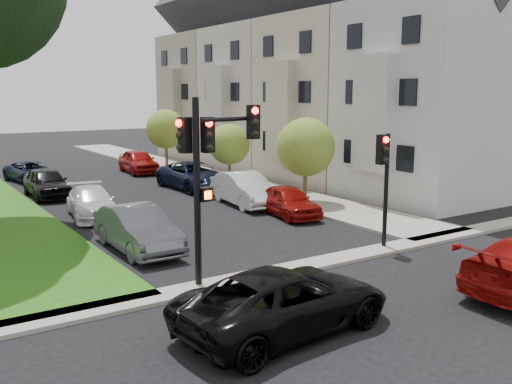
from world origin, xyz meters
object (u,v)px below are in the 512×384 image
car_cross_near (285,300)px  car_parked_0 (288,201)px  small_tree_c (166,129)px  car_parked_6 (92,202)px  small_tree_b (229,144)px  car_parked_1 (245,189)px  small_tree_a (306,147)px  traffic_signal_main (209,158)px  car_parked_2 (194,176)px  car_parked_3 (138,161)px  car_parked_7 (47,183)px  traffic_signal_secondary (384,170)px  car_parked_8 (32,172)px  car_parked_5 (138,229)px

car_cross_near → car_parked_0: (7.49, 9.99, -0.06)m
small_tree_c → car_parked_6: bearing=-126.1°
small_tree_b → car_parked_1: (-2.51, -5.70, -1.64)m
small_tree_a → traffic_signal_main: traffic_signal_main is taller
small_tree_c → car_parked_2: 9.61m
traffic_signal_main → car_parked_1: 12.11m
car_parked_1 → car_parked_3: car_parked_1 is taller
car_cross_near → car_parked_3: car_parked_3 is taller
car_parked_2 → car_parked_6: 8.34m
traffic_signal_main → car_parked_0: (7.36, 6.20, -3.03)m
small_tree_c → car_parked_6: small_tree_c is taller
car_parked_2 → car_parked_7: (-7.70, 1.97, 0.01)m
car_parked_6 → car_parked_2: bearing=38.7°
traffic_signal_secondary → car_parked_8: bearing=106.8°
small_tree_b → traffic_signal_main: traffic_signal_main is taller
car_parked_3 → car_parked_5: car_parked_3 is taller
traffic_signal_main → car_parked_8: size_ratio=1.18×
car_cross_near → small_tree_b: bearing=-32.5°
small_tree_b → car_parked_7: (-10.12, 1.86, -1.67)m
car_parked_2 → car_parked_1: bearing=-92.7°
small_tree_b → car_parked_5: size_ratio=0.77×
car_parked_6 → small_tree_a: bearing=-8.6°
small_tree_b → car_parked_1: small_tree_b is taller
small_tree_b → car_cross_near: (-9.71, -18.88, -1.69)m
car_parked_5 → small_tree_c: bearing=62.7°
car_parked_2 → traffic_signal_secondary: bearing=-92.9°
car_parked_6 → car_parked_3: bearing=68.6°
car_parked_2 → car_parked_6: bearing=-151.8°
traffic_signal_main → traffic_signal_secondary: size_ratio=1.31×
small_tree_b → small_tree_c: bearing=90.0°
car_parked_2 → small_tree_b: bearing=1.0°
traffic_signal_main → car_parked_5: (-0.42, 4.56, -2.93)m
car_cross_near → car_parked_3: bearing=-20.2°
small_tree_c → car_parked_8: small_tree_c is taller
traffic_signal_secondary → car_parked_8: 23.96m
traffic_signal_secondary → car_parked_2: size_ratio=0.74×
small_tree_a → traffic_signal_main: 12.38m
car_parked_3 → car_parked_8: (-7.03, -0.16, -0.16)m
small_tree_b → car_parked_0: size_ratio=0.90×
car_parked_6 → car_parked_5: bearing=-84.4°
car_cross_near → car_parked_7: bearing=-4.2°
small_tree_c → car_parked_8: (-9.64, -1.25, -2.20)m
car_parked_3 → car_parked_7: car_parked_3 is taller
small_tree_a → small_tree_c: bearing=90.0°
small_tree_b → traffic_signal_main: size_ratio=0.68×
car_parked_6 → small_tree_b: bearing=32.7°
car_parked_3 → car_parked_0: bearing=-84.0°
car_parked_0 → car_parked_2: 8.78m
car_parked_6 → car_parked_8: 11.98m
car_parked_3 → car_parked_5: size_ratio=0.98×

